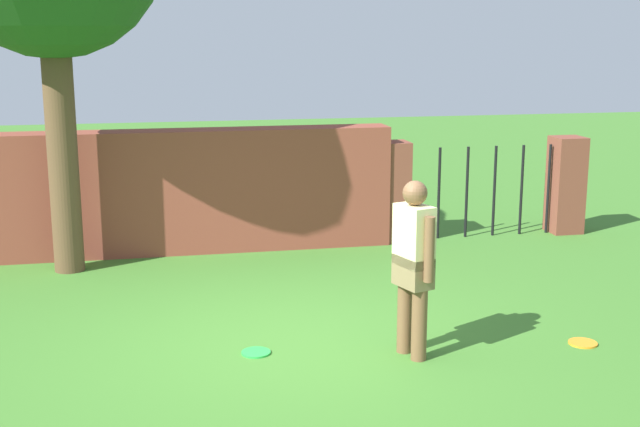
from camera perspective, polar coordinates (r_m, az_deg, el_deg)
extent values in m
plane|color=#3D7528|center=(8.16, -2.06, -8.60)|extent=(40.00, 40.00, 0.00)
cube|color=brown|center=(11.31, -12.69, 1.33)|extent=(6.92, 0.50, 1.63)
cylinder|color=brown|center=(10.60, -17.00, 4.55)|extent=(0.36, 0.36, 3.15)
cylinder|color=brown|center=(7.63, 6.72, -6.78)|extent=(0.14, 0.14, 0.85)
cylinder|color=brown|center=(7.80, 5.75, -6.33)|extent=(0.14, 0.14, 0.85)
cube|color=olive|center=(7.60, 6.29, -3.88)|extent=(0.32, 0.41, 0.28)
cube|color=beige|center=(7.52, 6.35, -1.50)|extent=(0.32, 0.41, 0.55)
sphere|color=brown|center=(7.44, 6.42, 1.38)|extent=(0.22, 0.22, 0.22)
cylinder|color=brown|center=(7.36, 7.38, -2.43)|extent=(0.09, 0.09, 0.58)
cylinder|color=brown|center=(7.71, 5.35, -1.70)|extent=(0.09, 0.09, 0.58)
cube|color=brown|center=(11.80, 4.88, 1.48)|extent=(0.44, 0.44, 1.40)
cube|color=brown|center=(12.79, 16.23, 1.87)|extent=(0.44, 0.44, 1.40)
cylinder|color=black|center=(11.89, 6.12, 1.29)|extent=(0.04, 0.04, 1.30)
cylinder|color=black|center=(12.02, 8.01, 1.36)|extent=(0.04, 0.04, 1.30)
cylinder|color=black|center=(12.17, 9.86, 1.43)|extent=(0.04, 0.04, 1.30)
cylinder|color=black|center=(12.32, 11.67, 1.49)|extent=(0.04, 0.04, 1.30)
cylinder|color=black|center=(12.49, 13.42, 1.55)|extent=(0.04, 0.04, 1.30)
cylinder|color=black|center=(12.67, 15.13, 1.61)|extent=(0.04, 0.04, 1.30)
cylinder|color=green|center=(7.88, -4.34, -9.32)|extent=(0.27, 0.27, 0.02)
cylinder|color=orange|center=(8.46, 17.29, -8.33)|extent=(0.27, 0.27, 0.02)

